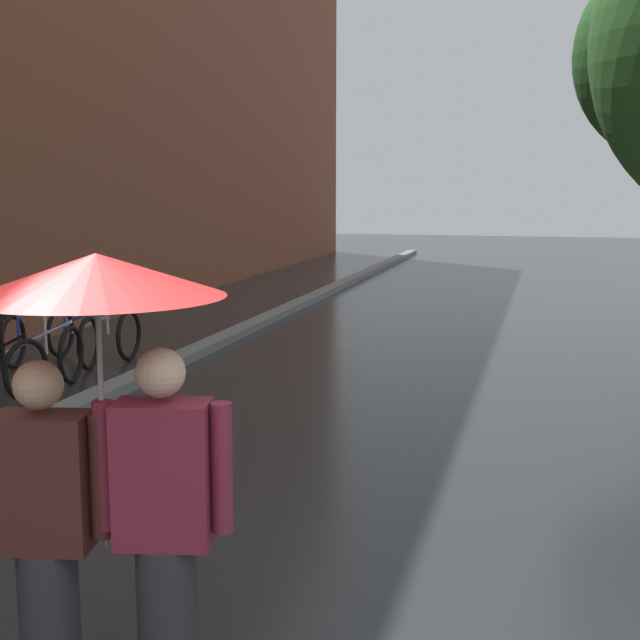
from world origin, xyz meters
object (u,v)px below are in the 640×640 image
at_px(parked_bicycle_6, 30,352).
at_px(parked_bicycle_8, 94,332).
at_px(parked_bicycle_7, 51,340).
at_px(couple_under_umbrella, 102,423).

xyz_separation_m(parked_bicycle_6, parked_bicycle_8, (0.02, 1.49, 0.00)).
height_order(parked_bicycle_6, parked_bicycle_8, same).
bearing_deg(parked_bicycle_8, parked_bicycle_6, -90.64).
distance_m(parked_bicycle_6, parked_bicycle_7, 0.76).
height_order(parked_bicycle_7, parked_bicycle_8, same).
xyz_separation_m(parked_bicycle_6, parked_bicycle_7, (-0.19, 0.74, 0.00)).
distance_m(parked_bicycle_6, couple_under_umbrella, 7.22).
distance_m(parked_bicycle_8, couple_under_umbrella, 8.45).
height_order(parked_bicycle_6, parked_bicycle_7, same).
distance_m(parked_bicycle_7, couple_under_umbrella, 7.92).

